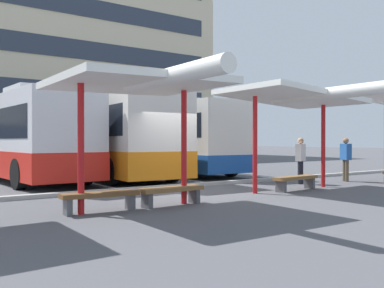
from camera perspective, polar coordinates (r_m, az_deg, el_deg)
ground_plane at (r=13.31m, az=0.66°, el=-6.32°), size 160.00×160.00×0.00m
terminal_building at (r=43.53m, az=-24.48°, el=10.32°), size 37.84×15.50×20.90m
coach_bus_0 at (r=18.32m, az=-22.02°, el=0.66°), size 3.18×10.45×3.60m
coach_bus_1 at (r=18.89m, az=-11.57°, el=0.85°), size 3.11×10.96×3.71m
coach_bus_2 at (r=21.60m, az=-4.08°, el=0.67°), size 2.90×11.86×3.58m
lane_stripe_1 at (r=19.70m, az=-17.44°, el=-4.14°), size 0.16×14.00×0.01m
lane_stripe_2 at (r=21.06m, az=-7.96°, el=-3.83°), size 0.16×14.00×0.01m
lane_stripe_3 at (r=22.92m, az=0.17°, el=-3.48°), size 0.16×14.00×0.01m
waiting_shelter_1 at (r=9.65m, az=-6.73°, el=7.90°), size 3.64×4.96×3.04m
bench_1 at (r=9.49m, az=-12.27°, el=-7.01°), size 1.73×0.52×0.45m
bench_2 at (r=10.26m, az=-2.77°, el=-6.44°), size 1.71×0.52×0.45m
waiting_shelter_2 at (r=13.72m, az=14.11°, el=6.00°), size 4.15×4.92×3.19m
bench_3 at (r=13.76m, az=13.81°, el=-4.68°), size 1.89×0.65×0.45m
platform_kerb at (r=14.16m, az=-1.81°, el=-5.67°), size 44.00×0.24×0.12m
waiting_passenger_0 at (r=17.35m, az=20.00°, el=-1.56°), size 0.40×0.53×1.68m
waiting_passenger_1 at (r=15.83m, az=14.41°, el=-1.73°), size 0.53×0.38×1.68m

